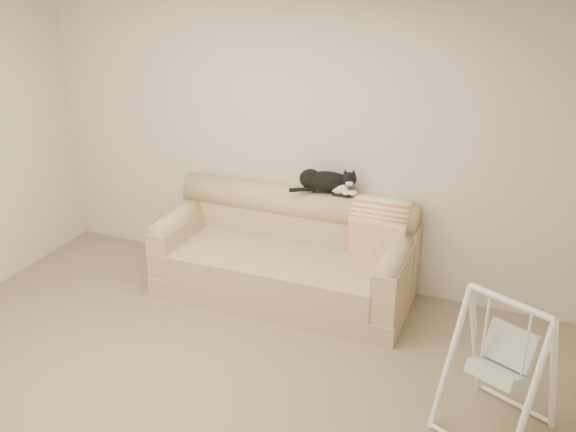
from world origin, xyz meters
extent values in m
plane|color=#73604F|center=(0.00, 0.00, 0.00)|extent=(5.00, 5.00, 0.00)
cube|color=beige|center=(0.00, 2.00, 1.30)|extent=(5.00, 0.04, 2.60)
cube|color=white|center=(0.00, 0.00, 2.59)|extent=(5.00, 4.00, 0.02)
cube|color=tan|center=(-0.01, 1.53, 0.09)|extent=(2.20, 0.90, 0.18)
cube|color=tan|center=(-0.01, 1.42, 0.30)|extent=(1.80, 0.68, 0.24)
cube|color=tan|center=(-0.01, 1.87, 0.43)|extent=(2.20, 0.22, 0.50)
cylinder|color=tan|center=(-0.01, 1.87, 0.76)|extent=(2.16, 0.28, 0.28)
cube|color=tan|center=(-1.00, 1.53, 0.39)|extent=(0.20, 0.88, 0.42)
cylinder|color=tan|center=(-1.00, 1.53, 0.60)|extent=(0.18, 0.84, 0.18)
cube|color=tan|center=(0.98, 1.53, 0.39)|extent=(0.20, 0.88, 0.42)
cylinder|color=tan|center=(0.98, 1.53, 0.60)|extent=(0.18, 0.84, 0.18)
cube|color=black|center=(0.23, 1.86, 0.91)|extent=(0.19, 0.11, 0.02)
cube|color=gray|center=(0.23, 1.86, 0.92)|extent=(0.11, 0.07, 0.01)
cube|color=black|center=(0.42, 1.84, 0.91)|extent=(0.17, 0.05, 0.02)
ellipsoid|color=black|center=(0.27, 1.86, 1.00)|extent=(0.44, 0.27, 0.17)
ellipsoid|color=black|center=(0.13, 1.84, 1.01)|extent=(0.22, 0.21, 0.17)
ellipsoid|color=white|center=(0.38, 1.86, 0.97)|extent=(0.18, 0.14, 0.12)
ellipsoid|color=black|center=(0.47, 1.86, 1.05)|extent=(0.15, 0.15, 0.12)
ellipsoid|color=white|center=(0.48, 1.82, 1.03)|extent=(0.08, 0.07, 0.05)
sphere|color=#BF7272|center=(0.49, 1.79, 1.03)|extent=(0.01, 0.01, 0.01)
cone|color=black|center=(0.43, 1.87, 1.11)|extent=(0.07, 0.07, 0.06)
cone|color=black|center=(0.50, 1.88, 1.11)|extent=(0.05, 0.06, 0.06)
sphere|color=#B39521|center=(0.46, 1.81, 1.06)|extent=(0.02, 0.02, 0.02)
sphere|color=#B39521|center=(0.50, 1.82, 1.06)|extent=(0.02, 0.02, 0.02)
ellipsoid|color=white|center=(0.46, 1.83, 0.94)|extent=(0.09, 0.11, 0.04)
ellipsoid|color=white|center=(0.51, 1.84, 0.94)|extent=(0.09, 0.11, 0.04)
cylinder|color=black|center=(0.08, 1.76, 0.94)|extent=(0.21, 0.15, 0.04)
cylinder|color=#E67046|center=(0.77, 1.87, 0.76)|extent=(0.48, 0.33, 0.33)
cube|color=#E67046|center=(0.77, 1.70, 0.56)|extent=(0.48, 0.09, 0.42)
cylinder|color=white|center=(1.58, 0.47, 0.47)|extent=(0.18, 0.32, 0.95)
cylinder|color=white|center=(1.70, 0.73, 0.47)|extent=(0.18, 0.32, 0.95)
cylinder|color=white|center=(2.07, 0.24, 0.47)|extent=(0.18, 0.32, 0.95)
cylinder|color=white|center=(2.19, 0.51, 0.47)|extent=(0.18, 0.32, 0.95)
cylinder|color=white|center=(1.89, 0.49, 0.93)|extent=(0.51, 0.26, 0.04)
cylinder|color=white|center=(2.01, 0.75, 0.02)|extent=(0.50, 0.26, 0.03)
cube|color=white|center=(1.87, 0.46, 0.44)|extent=(0.40, 0.39, 0.18)
cube|color=white|center=(1.92, 0.57, 0.58)|extent=(0.34, 0.26, 0.25)
cylinder|color=white|center=(1.76, 0.54, 0.71)|extent=(0.02, 0.02, 0.45)
cylinder|color=white|center=(2.01, 0.43, 0.71)|extent=(0.02, 0.02, 0.45)
camera|label=1|loc=(1.88, -3.04, 2.90)|focal=40.00mm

